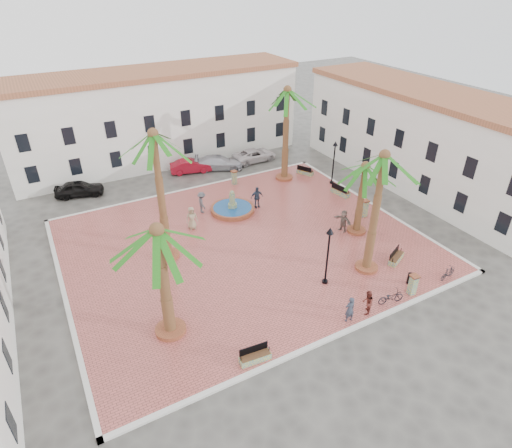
% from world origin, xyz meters
% --- Properties ---
extents(ground, '(120.00, 120.00, 0.00)m').
position_xyz_m(ground, '(0.00, 0.00, 0.00)').
color(ground, '#56544F').
rests_on(ground, ground).
extents(plaza, '(26.00, 22.00, 0.15)m').
position_xyz_m(plaza, '(0.00, 0.00, 0.07)').
color(plaza, '#BF5750').
rests_on(plaza, ground).
extents(kerb_n, '(26.30, 0.30, 0.16)m').
position_xyz_m(kerb_n, '(0.00, 11.00, 0.08)').
color(kerb_n, silver).
rests_on(kerb_n, ground).
extents(kerb_s, '(26.30, 0.30, 0.16)m').
position_xyz_m(kerb_s, '(0.00, -11.00, 0.08)').
color(kerb_s, silver).
rests_on(kerb_s, ground).
extents(kerb_e, '(0.30, 22.30, 0.16)m').
position_xyz_m(kerb_e, '(13.00, 0.00, 0.08)').
color(kerb_e, silver).
rests_on(kerb_e, ground).
extents(kerb_w, '(0.30, 22.30, 0.16)m').
position_xyz_m(kerb_w, '(-13.00, 0.00, 0.08)').
color(kerb_w, silver).
rests_on(kerb_w, ground).
extents(building_north, '(30.40, 7.40, 9.50)m').
position_xyz_m(building_north, '(-0.00, 19.99, 4.77)').
color(building_north, white).
rests_on(building_north, ground).
extents(building_east, '(7.40, 26.40, 9.00)m').
position_xyz_m(building_east, '(19.99, 2.00, 4.52)').
color(building_east, white).
rests_on(building_east, ground).
extents(fountain, '(3.79, 3.79, 1.96)m').
position_xyz_m(fountain, '(1.43, 5.04, 0.42)').
color(fountain, '#A55131').
rests_on(fountain, plaza).
extents(palm_nw, '(5.20, 5.20, 9.68)m').
position_xyz_m(palm_nw, '(-5.67, 1.18, 8.52)').
color(palm_nw, '#A55131').
rests_on(palm_nw, plaza).
extents(palm_sw, '(5.79, 5.79, 7.33)m').
position_xyz_m(palm_sw, '(-8.00, -6.13, 6.17)').
color(palm_sw, '#A55131').
rests_on(palm_sw, plaza).
extents(palm_s, '(5.15, 5.15, 8.84)m').
position_xyz_m(palm_s, '(6.06, -6.92, 7.74)').
color(palm_s, '#A55131').
rests_on(palm_s, plaza).
extents(palm_e, '(4.80, 4.80, 6.02)m').
position_xyz_m(palm_e, '(8.67, -2.74, 5.10)').
color(palm_e, '#A55131').
rests_on(palm_e, plaza).
extents(palm_ne, '(5.49, 5.49, 9.13)m').
position_xyz_m(palm_ne, '(8.91, 8.57, 7.96)').
color(palm_ne, '#A55131').
rests_on(palm_ne, plaza).
extents(bench_s, '(1.77, 0.68, 0.91)m').
position_xyz_m(bench_s, '(-4.73, -10.38, 0.41)').
color(bench_s, gray).
rests_on(bench_s, plaza).
extents(bench_se, '(1.81, 1.22, 0.92)m').
position_xyz_m(bench_se, '(8.52, -7.24, 0.41)').
color(bench_se, gray).
rests_on(bench_se, plaza).
extents(bench_e, '(0.91, 2.01, 1.02)m').
position_xyz_m(bench_e, '(11.60, 3.05, 0.44)').
color(bench_e, gray).
rests_on(bench_e, plaza).
extents(bench_ne, '(1.28, 1.77, 0.91)m').
position_xyz_m(bench_ne, '(11.31, 8.43, 0.41)').
color(bench_ne, gray).
rests_on(bench_ne, plaza).
extents(lamppost_s, '(0.47, 0.47, 4.33)m').
position_xyz_m(lamppost_s, '(2.56, -6.80, 3.08)').
color(lamppost_s, black).
rests_on(lamppost_s, plaza).
extents(lamppost_e, '(0.47, 0.47, 4.31)m').
position_xyz_m(lamppost_e, '(12.40, 5.40, 3.07)').
color(lamppost_e, black).
rests_on(lamppost_e, plaza).
extents(bollard_se, '(0.57, 0.57, 1.46)m').
position_xyz_m(bollard_se, '(6.78, -10.40, 0.91)').
color(bollard_se, gray).
rests_on(bollard_se, plaza).
extents(bollard_n, '(0.57, 0.57, 1.40)m').
position_xyz_m(bollard_n, '(3.93, 9.77, 0.88)').
color(bollard_n, gray).
rests_on(bollard_n, plaza).
extents(bollard_e, '(0.59, 0.59, 1.52)m').
position_xyz_m(bollard_e, '(10.83, -1.12, 0.94)').
color(bollard_e, gray).
rests_on(bollard_e, plaza).
extents(litter_bin, '(0.39, 0.39, 0.77)m').
position_xyz_m(litter_bin, '(7.48, -9.57, 0.53)').
color(litter_bin, black).
rests_on(litter_bin, plaza).
extents(cyclist_a, '(0.69, 0.49, 1.78)m').
position_xyz_m(cyclist_a, '(1.62, -10.40, 1.04)').
color(cyclist_a, '#313747').
rests_on(cyclist_a, plaza).
extents(bicycle_a, '(1.82, 0.95, 0.91)m').
position_xyz_m(bicycle_a, '(4.95, -10.40, 0.61)').
color(bicycle_a, black).
rests_on(bicycle_a, plaza).
extents(cyclist_b, '(1.01, 0.99, 1.64)m').
position_xyz_m(cyclist_b, '(2.98, -10.40, 0.97)').
color(cyclist_b, '#5D221C').
rests_on(cyclist_b, plaza).
extents(bicycle_b, '(1.53, 0.61, 0.90)m').
position_xyz_m(bicycle_b, '(10.13, -10.40, 0.60)').
color(bicycle_b, black).
rests_on(bicycle_b, plaza).
extents(pedestrian_fountain_a, '(0.99, 0.69, 1.93)m').
position_xyz_m(pedestrian_fountain_a, '(-2.69, 3.98, 1.12)').
color(pedestrian_fountain_a, '#9D8A6A').
rests_on(pedestrian_fountain_a, plaza).
extents(pedestrian_fountain_b, '(1.18, 0.59, 1.94)m').
position_xyz_m(pedestrian_fountain_b, '(3.62, 4.65, 1.12)').
color(pedestrian_fountain_b, '#2F3D50').
rests_on(pedestrian_fountain_b, plaza).
extents(pedestrian_north, '(0.83, 1.30, 1.91)m').
position_xyz_m(pedestrian_north, '(-0.95, 6.07, 1.11)').
color(pedestrian_north, '#4F4E54').
rests_on(pedestrian_north, plaza).
extents(pedestrian_east, '(0.86, 1.77, 1.83)m').
position_xyz_m(pedestrian_east, '(7.75, -2.11, 1.07)').
color(pedestrian_east, '#736057').
rests_on(pedestrian_east, plaza).
extents(car_black, '(4.61, 2.69, 1.47)m').
position_xyz_m(car_black, '(-9.65, 14.73, 0.74)').
color(car_black, black).
rests_on(car_black, ground).
extents(car_red, '(4.43, 2.36, 1.39)m').
position_xyz_m(car_red, '(1.38, 14.79, 0.69)').
color(car_red, maroon).
rests_on(car_red, ground).
extents(car_silver, '(5.34, 3.86, 1.44)m').
position_xyz_m(car_silver, '(4.30, 14.18, 0.72)').
color(car_silver, silver).
rests_on(car_silver, ground).
extents(car_white, '(4.93, 2.38, 1.36)m').
position_xyz_m(car_white, '(8.64, 14.32, 0.68)').
color(car_white, silver).
rests_on(car_white, ground).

